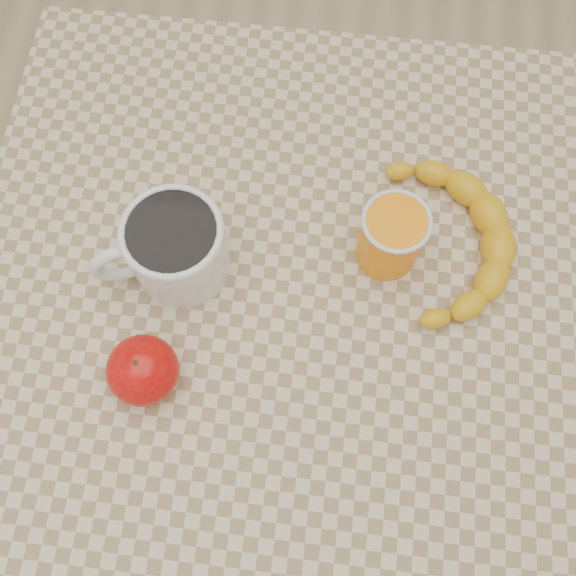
# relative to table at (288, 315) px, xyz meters

# --- Properties ---
(ground) EXTENTS (3.00, 3.00, 0.00)m
(ground) POSITION_rel_table_xyz_m (0.00, 0.00, -0.66)
(ground) COLOR tan
(ground) RESTS_ON ground
(table) EXTENTS (0.80, 0.80, 0.75)m
(table) POSITION_rel_table_xyz_m (0.00, 0.00, 0.00)
(table) COLOR beige
(table) RESTS_ON ground
(coffee_mug) EXTENTS (0.18, 0.15, 0.10)m
(coffee_mug) POSITION_rel_table_xyz_m (-0.13, 0.02, 0.14)
(coffee_mug) COLOR silver
(coffee_mug) RESTS_ON table
(orange_juice_glass) EXTENTS (0.08, 0.08, 0.09)m
(orange_juice_glass) POSITION_rel_table_xyz_m (0.11, 0.07, 0.13)
(orange_juice_glass) COLOR orange
(orange_juice_glass) RESTS_ON table
(apple) EXTENTS (0.08, 0.08, 0.07)m
(apple) POSITION_rel_table_xyz_m (-0.15, -0.12, 0.12)
(apple) COLOR #970507
(apple) RESTS_ON table
(banana) EXTENTS (0.23, 0.30, 0.04)m
(banana) POSITION_rel_table_xyz_m (0.19, 0.08, 0.11)
(banana) COLOR gold
(banana) RESTS_ON table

